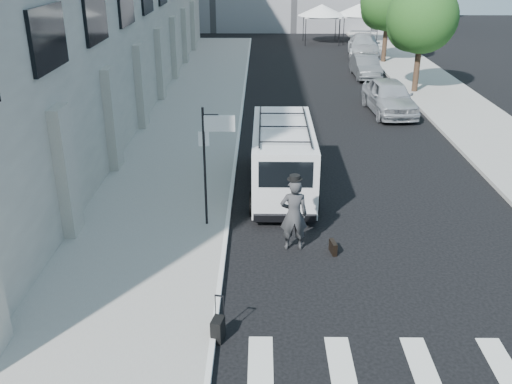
{
  "coord_description": "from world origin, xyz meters",
  "views": [
    {
      "loc": [
        -1.0,
        -11.8,
        7.65
      ],
      "look_at": [
        -1.15,
        2.88,
        1.3
      ],
      "focal_mm": 40.0,
      "sensor_mm": 36.0,
      "label": 1
    }
  ],
  "objects_px": {
    "cargo_van": "(283,157)",
    "parked_car_c": "(364,46)",
    "briefcase": "(333,247)",
    "businessman": "(294,215)",
    "parked_car_a": "(389,97)",
    "parked_car_b": "(366,67)",
    "suitcase": "(218,329)"
  },
  "relations": [
    {
      "from": "parked_car_b",
      "to": "parked_car_c",
      "type": "distance_m",
      "value": 7.46
    },
    {
      "from": "parked_car_b",
      "to": "parked_car_c",
      "type": "height_order",
      "value": "parked_car_c"
    },
    {
      "from": "briefcase",
      "to": "suitcase",
      "type": "relative_size",
      "value": 0.44
    },
    {
      "from": "parked_car_c",
      "to": "cargo_van",
      "type": "bearing_deg",
      "value": -99.03
    },
    {
      "from": "parked_car_b",
      "to": "parked_car_a",
      "type": "bearing_deg",
      "value": -92.66
    },
    {
      "from": "briefcase",
      "to": "businessman",
      "type": "bearing_deg",
      "value": 157.47
    },
    {
      "from": "businessman",
      "to": "parked_car_c",
      "type": "height_order",
      "value": "businessman"
    },
    {
      "from": "suitcase",
      "to": "parked_car_c",
      "type": "height_order",
      "value": "parked_car_c"
    },
    {
      "from": "briefcase",
      "to": "parked_car_c",
      "type": "relative_size",
      "value": 0.08
    },
    {
      "from": "businessman",
      "to": "parked_car_b",
      "type": "height_order",
      "value": "businessman"
    },
    {
      "from": "parked_car_b",
      "to": "suitcase",
      "type": "bearing_deg",
      "value": -106.76
    },
    {
      "from": "cargo_van",
      "to": "parked_car_c",
      "type": "relative_size",
      "value": 1.08
    },
    {
      "from": "businessman",
      "to": "parked_car_b",
      "type": "relative_size",
      "value": 0.5
    },
    {
      "from": "suitcase",
      "to": "parked_car_c",
      "type": "bearing_deg",
      "value": 89.08
    },
    {
      "from": "cargo_van",
      "to": "parked_car_a",
      "type": "relative_size",
      "value": 1.22
    },
    {
      "from": "businessman",
      "to": "suitcase",
      "type": "bearing_deg",
      "value": 63.7
    },
    {
      "from": "businessman",
      "to": "parked_car_b",
      "type": "bearing_deg",
      "value": -106.63
    },
    {
      "from": "parked_car_a",
      "to": "parked_car_b",
      "type": "relative_size",
      "value": 1.19
    },
    {
      "from": "businessman",
      "to": "parked_car_c",
      "type": "bearing_deg",
      "value": -105.19
    },
    {
      "from": "suitcase",
      "to": "parked_car_b",
      "type": "xyz_separation_m",
      "value": [
        7.44,
        26.3,
        0.41
      ]
    },
    {
      "from": "suitcase",
      "to": "parked_car_b",
      "type": "height_order",
      "value": "parked_car_b"
    },
    {
      "from": "businessman",
      "to": "suitcase",
      "type": "distance_m",
      "value": 4.44
    },
    {
      "from": "suitcase",
      "to": "parked_car_a",
      "type": "height_order",
      "value": "parked_car_a"
    },
    {
      "from": "suitcase",
      "to": "parked_car_c",
      "type": "xyz_separation_m",
      "value": [
        8.53,
        33.68,
        0.54
      ]
    },
    {
      "from": "briefcase",
      "to": "parked_car_a",
      "type": "xyz_separation_m",
      "value": [
        4.34,
        14.13,
        0.66
      ]
    },
    {
      "from": "cargo_van",
      "to": "parked_car_b",
      "type": "bearing_deg",
      "value": 72.53
    },
    {
      "from": "parked_car_b",
      "to": "parked_car_c",
      "type": "bearing_deg",
      "value": 80.64
    },
    {
      "from": "parked_car_b",
      "to": "cargo_van",
      "type": "bearing_deg",
      "value": -108.77
    },
    {
      "from": "businessman",
      "to": "briefcase",
      "type": "distance_m",
      "value": 1.39
    },
    {
      "from": "cargo_van",
      "to": "parked_car_b",
      "type": "xyz_separation_m",
      "value": [
        5.83,
        18.15,
        -0.49
      ]
    },
    {
      "from": "parked_car_c",
      "to": "briefcase",
      "type": "bearing_deg",
      "value": -94.62
    },
    {
      "from": "suitcase",
      "to": "cargo_van",
      "type": "distance_m",
      "value": 8.36
    }
  ]
}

